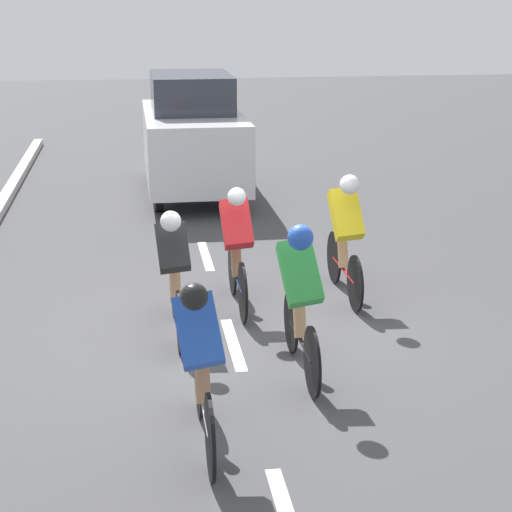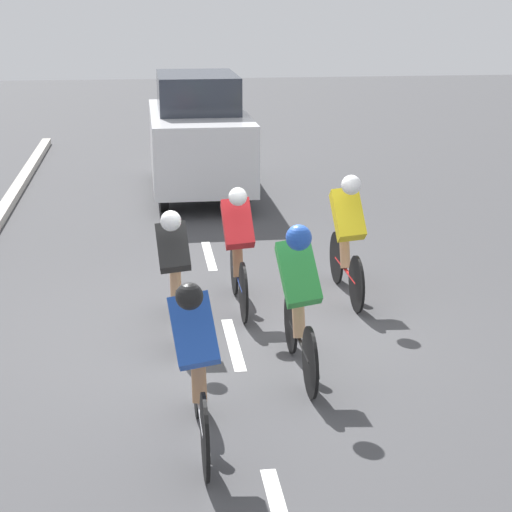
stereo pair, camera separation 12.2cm
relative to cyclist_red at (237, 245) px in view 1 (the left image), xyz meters
name	(u,v)px [view 1 (the left image)]	position (x,y,z in m)	size (l,w,h in m)	color
ground_plane	(231,338)	(0.17, 0.87, -0.77)	(60.00, 60.00, 0.00)	#424244
lane_stripe_mid	(233,344)	(0.17, 1.03, -0.77)	(0.12, 1.40, 0.01)	white
lane_stripe_far	(206,256)	(0.17, -2.17, -0.77)	(0.12, 1.40, 0.01)	white
cyclist_red	(237,245)	(0.00, 0.00, 0.00)	(0.36, 1.64, 1.49)	black
cyclist_black	(174,269)	(0.75, 0.70, -0.02)	(0.36, 1.69, 1.43)	black
cyclist_yellow	(346,232)	(-1.31, -0.19, 0.05)	(0.37, 1.70, 1.56)	black
cyclist_blue	(200,360)	(0.68, 3.13, 0.00)	(0.40, 1.69, 1.49)	black
cyclist_green	(300,294)	(-0.36, 1.90, 0.06)	(0.40, 1.69, 1.56)	black
support_car	(192,135)	(0.03, -6.15, 0.31)	(1.70, 4.00, 2.15)	black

